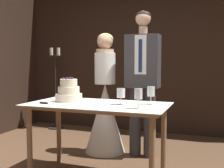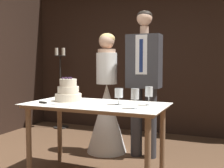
# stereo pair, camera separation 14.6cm
# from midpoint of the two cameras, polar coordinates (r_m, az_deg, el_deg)

# --- Properties ---
(wall_back) EXTENTS (4.68, 0.12, 2.81)m
(wall_back) POSITION_cam_midpoint_polar(r_m,az_deg,el_deg) (5.01, 5.71, 6.49)
(wall_back) COLOR black
(wall_back) RESTS_ON ground_plane
(cake_table) EXTENTS (1.46, 0.75, 0.80)m
(cake_table) POSITION_cam_midpoint_polar(r_m,az_deg,el_deg) (2.93, -4.40, -5.87)
(cake_table) COLOR #8E6B4C
(cake_table) RESTS_ON ground_plane
(tiered_cake) EXTENTS (0.29, 0.29, 0.27)m
(tiered_cake) POSITION_cam_midpoint_polar(r_m,az_deg,el_deg) (3.12, -10.11, -1.66)
(tiered_cake) COLOR beige
(tiered_cake) RESTS_ON cake_table
(cake_knife) EXTENTS (0.44, 0.10, 0.02)m
(cake_knife) POSITION_cam_midpoint_polar(r_m,az_deg,el_deg) (2.93, -13.91, -3.93)
(cake_knife) COLOR silver
(cake_knife) RESTS_ON cake_table
(wine_glass_near) EXTENTS (0.08, 0.08, 0.17)m
(wine_glass_near) POSITION_cam_midpoint_polar(r_m,az_deg,el_deg) (2.82, 0.33, -2.02)
(wine_glass_near) COLOR silver
(wine_glass_near) RESTS_ON cake_table
(wine_glass_middle) EXTENTS (0.07, 0.07, 0.19)m
(wine_glass_middle) POSITION_cam_midpoint_polar(r_m,az_deg,el_deg) (2.59, 3.77, -2.12)
(wine_glass_middle) COLOR silver
(wine_glass_middle) RESTS_ON cake_table
(wine_glass_far) EXTENTS (0.08, 0.08, 0.19)m
(wine_glass_far) POSITION_cam_midpoint_polar(r_m,az_deg,el_deg) (2.82, 6.45, -1.61)
(wine_glass_far) COLOR silver
(wine_glass_far) RESTS_ON cake_table
(bride) EXTENTS (0.54, 0.54, 1.61)m
(bride) POSITION_cam_midpoint_polar(r_m,az_deg,el_deg) (3.82, -2.52, -5.03)
(bride) COLOR white
(bride) RESTS_ON ground_plane
(groom) EXTENTS (0.42, 0.25, 1.87)m
(groom) POSITION_cam_midpoint_polar(r_m,az_deg,el_deg) (3.61, 5.10, 1.43)
(groom) COLOR #38383D
(groom) RESTS_ON ground_plane
(candle_stand) EXTENTS (0.28, 0.28, 1.49)m
(candle_stand) POSITION_cam_midpoint_polar(r_m,az_deg,el_deg) (5.30, -12.20, -1.37)
(candle_stand) COLOR black
(candle_stand) RESTS_ON ground_plane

